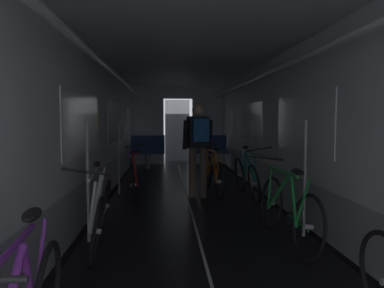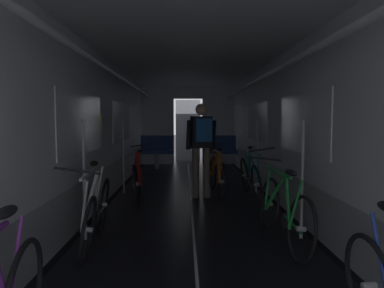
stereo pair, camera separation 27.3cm
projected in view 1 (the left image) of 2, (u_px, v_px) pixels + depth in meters
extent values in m
cube|color=black|center=(96.00, 214.00, 5.16)|extent=(0.08, 11.50, 0.01)
cube|color=black|center=(283.00, 211.00, 5.37)|extent=(0.08, 11.50, 0.01)
cube|color=beige|center=(192.00, 213.00, 5.26)|extent=(0.03, 11.27, 0.00)
cube|color=#9EA0A5|center=(89.00, 195.00, 5.13)|extent=(0.12, 11.50, 0.60)
cube|color=silver|center=(87.00, 111.00, 5.05)|extent=(0.12, 11.50, 1.85)
cube|color=white|center=(83.00, 124.00, 4.49)|extent=(0.02, 1.90, 0.80)
cube|color=white|center=(115.00, 122.00, 7.35)|extent=(0.02, 1.90, 0.80)
cube|color=white|center=(129.00, 121.00, 10.21)|extent=(0.02, 1.90, 0.80)
cube|color=yellow|center=(97.00, 123.00, 5.45)|extent=(0.01, 0.20, 0.28)
cylinder|color=white|center=(111.00, 71.00, 5.03)|extent=(0.07, 11.04, 0.07)
cylinder|color=#B7BABF|center=(88.00, 181.00, 3.98)|extent=(0.04, 0.04, 1.40)
cylinder|color=#B7BABF|center=(119.00, 157.00, 6.56)|extent=(0.04, 0.04, 1.40)
cube|color=#9EA0A5|center=(290.00, 192.00, 5.36)|extent=(0.12, 11.50, 0.60)
cube|color=silver|center=(291.00, 111.00, 5.27)|extent=(0.12, 11.50, 1.85)
cube|color=white|center=(302.00, 123.00, 4.71)|extent=(0.02, 1.90, 0.80)
cube|color=white|center=(250.00, 122.00, 7.57)|extent=(0.02, 1.90, 0.80)
cube|color=white|center=(227.00, 121.00, 10.43)|extent=(0.02, 1.90, 0.80)
cube|color=yellow|center=(284.00, 123.00, 5.39)|extent=(0.01, 0.20, 0.28)
cylinder|color=white|center=(270.00, 73.00, 5.20)|extent=(0.07, 11.04, 0.07)
cylinder|color=#B7BABF|center=(305.00, 179.00, 4.17)|extent=(0.04, 0.04, 1.40)
cylinder|color=#B7BABF|center=(252.00, 156.00, 6.75)|extent=(0.04, 0.04, 1.40)
cube|color=silver|center=(148.00, 125.00, 10.89)|extent=(1.00, 0.12, 2.45)
cube|color=silver|center=(208.00, 125.00, 11.03)|extent=(1.00, 0.12, 2.45)
cube|color=silver|center=(178.00, 92.00, 10.89)|extent=(0.90, 0.12, 0.40)
cube|color=#4C4F54|center=(177.00, 131.00, 11.67)|extent=(0.81, 0.04, 2.05)
cube|color=white|center=(192.00, 43.00, 5.09)|extent=(3.14, 11.62, 0.12)
cylinder|color=gray|center=(148.00, 161.00, 9.91)|extent=(0.12, 0.12, 0.44)
cube|color=#2D4784|center=(148.00, 152.00, 9.89)|extent=(0.96, 0.44, 0.10)
cube|color=#2D4784|center=(148.00, 143.00, 10.06)|extent=(0.96, 0.08, 0.40)
torus|color=gray|center=(133.00, 136.00, 10.04)|extent=(0.14, 0.14, 0.02)
cylinder|color=gray|center=(211.00, 161.00, 10.04)|extent=(0.12, 0.12, 0.44)
cube|color=#2D4784|center=(211.00, 151.00, 10.02)|extent=(0.96, 0.44, 0.10)
cube|color=#2D4784|center=(210.00, 142.00, 10.19)|extent=(0.96, 0.08, 0.40)
torus|color=gray|center=(195.00, 135.00, 10.18)|extent=(0.14, 0.14, 0.02)
torus|color=black|center=(240.00, 174.00, 6.82)|extent=(0.14, 0.67, 0.67)
cylinder|color=#B2B2B7|center=(240.00, 174.00, 6.82)|extent=(0.10, 0.05, 0.06)
torus|color=black|center=(254.00, 184.00, 5.81)|extent=(0.14, 0.67, 0.67)
cylinder|color=#B2B2B7|center=(254.00, 184.00, 5.81)|extent=(0.10, 0.05, 0.06)
cylinder|color=teal|center=(251.00, 168.00, 6.11)|extent=(0.13, 0.54, 0.56)
cylinder|color=teal|center=(245.00, 165.00, 6.52)|extent=(0.11, 0.34, 0.55)
cylinder|color=teal|center=(251.00, 153.00, 6.25)|extent=(0.06, 0.82, 0.04)
cylinder|color=teal|center=(242.00, 163.00, 6.74)|extent=(0.09, 0.16, 0.49)
cylinder|color=teal|center=(242.00, 177.00, 6.60)|extent=(0.03, 0.45, 0.07)
cylinder|color=teal|center=(256.00, 169.00, 5.82)|extent=(0.09, 0.09, 0.49)
cylinder|color=black|center=(245.00, 181.00, 6.38)|extent=(0.04, 0.17, 0.17)
ellipsoid|color=black|center=(245.00, 147.00, 6.67)|extent=(0.10, 0.24, 0.07)
cylinder|color=black|center=(259.00, 149.00, 5.78)|extent=(0.44, 0.03, 0.08)
cylinder|color=purple|center=(30.00, 285.00, 1.79)|extent=(0.11, 0.34, 0.55)
cylinder|color=purple|center=(7.00, 254.00, 1.52)|extent=(0.12, 0.82, 0.04)
cylinder|color=purple|center=(40.00, 263.00, 2.01)|extent=(0.05, 0.17, 0.49)
ellipsoid|color=black|center=(32.00, 214.00, 1.94)|extent=(0.12, 0.25, 0.07)
torus|color=black|center=(105.00, 205.00, 4.36)|extent=(0.20, 0.68, 0.67)
cylinder|color=#B2B2B7|center=(105.00, 205.00, 4.36)|extent=(0.10, 0.06, 0.06)
torus|color=black|center=(96.00, 231.00, 3.36)|extent=(0.20, 0.68, 0.67)
cylinder|color=#B2B2B7|center=(96.00, 231.00, 3.36)|extent=(0.10, 0.06, 0.06)
cylinder|color=silver|center=(96.00, 201.00, 3.65)|extent=(0.08, 0.55, 0.56)
cylinder|color=silver|center=(100.00, 193.00, 4.05)|extent=(0.14, 0.34, 0.55)
cylinder|color=silver|center=(93.00, 174.00, 3.78)|extent=(0.11, 0.82, 0.04)
cylinder|color=silver|center=(101.00, 188.00, 4.27)|extent=(0.09, 0.17, 0.49)
cylinder|color=silver|center=(104.00, 212.00, 4.14)|extent=(0.07, 0.45, 0.07)
cylinder|color=silver|center=(92.00, 206.00, 3.37)|extent=(0.11, 0.08, 0.49)
cylinder|color=black|center=(103.00, 219.00, 3.92)|extent=(0.05, 0.17, 0.17)
ellipsoid|color=black|center=(97.00, 164.00, 4.19)|extent=(0.12, 0.25, 0.07)
cylinder|color=black|center=(86.00, 172.00, 3.31)|extent=(0.44, 0.06, 0.09)
torus|color=black|center=(308.00, 227.00, 3.48)|extent=(0.17, 0.68, 0.67)
cylinder|color=#B2B2B7|center=(308.00, 227.00, 3.48)|extent=(0.10, 0.06, 0.06)
torus|color=black|center=(271.00, 203.00, 4.49)|extent=(0.17, 0.68, 0.67)
cylinder|color=#B2B2B7|center=(271.00, 203.00, 4.49)|extent=(0.10, 0.06, 0.06)
cylinder|color=#1E8438|center=(279.00, 191.00, 4.16)|extent=(0.14, 0.54, 0.56)
cylinder|color=#1E8438|center=(294.00, 199.00, 3.75)|extent=(0.09, 0.35, 0.55)
cylinder|color=#1E8438|center=(282.00, 171.00, 3.98)|extent=(0.09, 0.82, 0.04)
cylinder|color=#1E8438|center=(303.00, 202.00, 3.53)|extent=(0.09, 0.16, 0.49)
cylinder|color=#1E8438|center=(299.00, 223.00, 3.71)|extent=(0.05, 0.45, 0.07)
cylinder|color=#1E8438|center=(270.00, 185.00, 4.44)|extent=(0.09, 0.09, 0.49)
cylinder|color=black|center=(290.00, 219.00, 3.93)|extent=(0.04, 0.17, 0.17)
ellipsoid|color=black|center=(298.00, 172.00, 3.55)|extent=(0.11, 0.25, 0.07)
cylinder|color=black|center=(266.00, 158.00, 4.43)|extent=(0.44, 0.05, 0.08)
torus|color=black|center=(133.00, 185.00, 5.73)|extent=(0.19, 0.68, 0.67)
cylinder|color=#B2B2B7|center=(133.00, 185.00, 5.73)|extent=(0.10, 0.06, 0.06)
torus|color=black|center=(133.00, 175.00, 6.74)|extent=(0.19, 0.68, 0.67)
cylinder|color=#B2B2B7|center=(133.00, 175.00, 6.74)|extent=(0.10, 0.06, 0.06)
cylinder|color=red|center=(134.00, 166.00, 6.42)|extent=(0.06, 0.55, 0.56)
cylinder|color=red|center=(135.00, 169.00, 6.01)|extent=(0.14, 0.34, 0.55)
cylinder|color=red|center=(136.00, 152.00, 6.25)|extent=(0.12, 0.82, 0.04)
cylinder|color=red|center=(135.00, 170.00, 5.79)|extent=(0.07, 0.17, 0.49)
cylinder|color=red|center=(133.00, 184.00, 5.96)|extent=(0.08, 0.45, 0.07)
cylinder|color=red|center=(134.00, 163.00, 6.69)|extent=(0.10, 0.08, 0.49)
cylinder|color=black|center=(133.00, 183.00, 6.18)|extent=(0.05, 0.17, 0.17)
ellipsoid|color=black|center=(137.00, 151.00, 5.83)|extent=(0.12, 0.25, 0.07)
cylinder|color=black|center=(136.00, 145.00, 6.70)|extent=(0.44, 0.07, 0.08)
cylinder|color=brown|center=(192.00, 173.00, 6.25)|extent=(0.13, 0.13, 0.90)
cylinder|color=brown|center=(203.00, 172.00, 6.30)|extent=(0.13, 0.13, 0.90)
cube|color=black|center=(198.00, 132.00, 6.22)|extent=(0.39, 0.28, 0.56)
cylinder|color=black|center=(186.00, 135.00, 6.19)|extent=(0.12, 0.21, 0.53)
cylinder|color=black|center=(209.00, 135.00, 6.30)|extent=(0.12, 0.21, 0.53)
sphere|color=beige|center=(198.00, 109.00, 6.19)|extent=(0.21, 0.21, 0.21)
cube|color=#1E5693|center=(200.00, 130.00, 6.06)|extent=(0.30, 0.20, 0.40)
torus|color=black|center=(219.00, 181.00, 6.05)|extent=(0.11, 0.67, 0.67)
cylinder|color=#B2B2B7|center=(219.00, 181.00, 6.05)|extent=(0.10, 0.06, 0.05)
torus|color=black|center=(208.00, 172.00, 7.06)|extent=(0.11, 0.67, 0.67)
cylinder|color=#B2B2B7|center=(208.00, 172.00, 7.06)|extent=(0.10, 0.06, 0.05)
cylinder|color=orange|center=(211.00, 164.00, 6.73)|extent=(0.10, 0.54, 0.56)
cylinder|color=orange|center=(215.00, 166.00, 6.32)|extent=(0.04, 0.34, 0.55)
cylinder|color=orange|center=(212.00, 151.00, 6.56)|extent=(0.09, 0.82, 0.04)
cylinder|color=orange|center=(218.00, 167.00, 6.10)|extent=(0.05, 0.16, 0.49)
cylinder|color=orange|center=(216.00, 180.00, 6.27)|extent=(0.06, 0.45, 0.07)
cylinder|color=orange|center=(208.00, 161.00, 7.01)|extent=(0.04, 0.09, 0.49)
cylinder|color=black|center=(214.00, 179.00, 6.50)|extent=(0.03, 0.17, 0.17)
ellipsoid|color=black|center=(217.00, 149.00, 6.13)|extent=(0.11, 0.25, 0.06)
cylinder|color=black|center=(207.00, 144.00, 7.00)|extent=(0.44, 0.06, 0.04)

